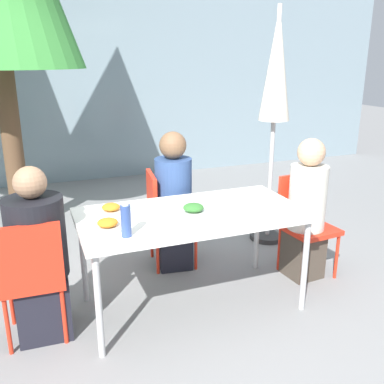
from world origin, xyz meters
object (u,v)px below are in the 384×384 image
object	(u,v)px
person_left	(39,260)
chair_far	(164,212)
drinking_cup	(268,201)
chair_left	(31,273)
person_far	(174,204)
bottle	(126,220)
salad_bowl	(253,193)
chair_right	(304,217)
person_right	(306,212)
closed_umbrella	(276,79)

from	to	relation	value
person_left	chair_far	world-z (taller)	person_left
drinking_cup	chair_far	bearing A→B (deg)	123.81
chair_left	person_far	xyz separation A→B (m)	(1.19, 0.70, 0.09)
person_far	bottle	distance (m)	1.15
person_far	salad_bowl	distance (m)	0.72
person_left	bottle	size ratio (longest dim) A/B	5.32
chair_right	person_right	world-z (taller)	person_right
person_far	drinking_cup	bearing A→B (deg)	39.34
drinking_cup	salad_bowl	bearing A→B (deg)	84.81
chair_left	drinking_cup	distance (m)	1.70
chair_left	salad_bowl	size ratio (longest dim) A/B	5.69
person_right	drinking_cup	bearing A→B (deg)	16.22
chair_right	closed_umbrella	size ratio (longest dim) A/B	0.38
chair_far	closed_umbrella	bearing A→B (deg)	105.45
chair_left	person_left	size ratio (longest dim) A/B	0.73
person_right	person_far	world-z (taller)	person_far
chair_left	chair_right	xyz separation A→B (m)	(2.21, 0.21, 0.00)
chair_right	drinking_cup	distance (m)	0.67
person_left	drinking_cup	size ratio (longest dim) A/B	13.85
chair_left	person_left	distance (m)	0.10
chair_right	drinking_cup	bearing A→B (deg)	22.23
person_right	salad_bowl	xyz separation A→B (m)	(-0.47, 0.09, 0.19)
chair_right	drinking_cup	size ratio (longest dim) A/B	10.16
chair_right	closed_umbrella	xyz separation A→B (m)	(0.09, 0.72, 1.11)
person_right	chair_left	bearing A→B (deg)	-1.57
chair_left	closed_umbrella	bearing A→B (deg)	24.24
person_right	bottle	distance (m)	1.65
closed_umbrella	chair_far	bearing A→B (deg)	-171.84
person_left	drinking_cup	bearing A→B (deg)	-2.74
chair_right	drinking_cup	world-z (taller)	chair_right
chair_right	person_left	bearing A→B (deg)	-1.39
person_left	bottle	world-z (taller)	person_left
closed_umbrella	salad_bowl	size ratio (longest dim) A/B	15.03
chair_left	chair_far	distance (m)	1.35
person_right	bottle	world-z (taller)	person_right
chair_right	bottle	distance (m)	1.73
person_far	salad_bowl	xyz separation A→B (m)	(0.50, -0.48, 0.18)
person_far	bottle	bearing A→B (deg)	-26.47
chair_far	salad_bowl	xyz separation A→B (m)	(0.58, -0.54, 0.27)
chair_far	drinking_cup	xyz separation A→B (m)	(0.55, -0.82, 0.29)
person_left	person_far	bearing A→B (deg)	30.83
person_left	closed_umbrella	bearing A→B (deg)	22.98
person_left	closed_umbrella	world-z (taller)	closed_umbrella
chair_far	closed_umbrella	xyz separation A→B (m)	(1.18, 0.17, 1.11)
person_left	drinking_cup	distance (m)	1.64
person_left	chair_far	bearing A→B (deg)	34.79
chair_right	chair_far	bearing A→B (deg)	-31.67
chair_right	person_far	xyz separation A→B (m)	(-1.01, 0.49, 0.09)
bottle	salad_bowl	size ratio (longest dim) A/B	1.46
person_left	salad_bowl	bearing A→B (deg)	7.00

